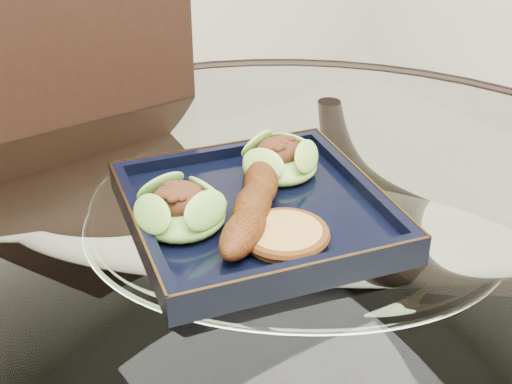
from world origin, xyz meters
TOP-DOWN VIEW (x-y plane):
  - dining_table at (-0.00, -0.00)m, footprint 1.13×1.13m
  - dining_chair at (-0.09, 0.31)m, footprint 0.45×0.45m
  - navy_plate at (-0.01, 0.06)m, footprint 0.33×0.33m
  - lettuce_wrap_left at (-0.09, 0.07)m, footprint 0.11×0.11m
  - lettuce_wrap_right at (0.06, 0.10)m, footprint 0.09×0.09m
  - roasted_plantain at (-0.03, 0.04)m, footprint 0.16×0.16m
  - crumb_patty at (-0.02, -0.01)m, footprint 0.08×0.08m

SIDE VIEW (x-z plane):
  - dining_chair at x=-0.09m, z-range 0.06..1.08m
  - dining_table at x=0.00m, z-range 0.21..0.98m
  - navy_plate at x=-0.01m, z-range 0.76..0.78m
  - crumb_patty at x=-0.02m, z-range 0.78..0.80m
  - lettuce_wrap_right at x=0.06m, z-range 0.78..0.81m
  - lettuce_wrap_left at x=-0.09m, z-range 0.78..0.82m
  - roasted_plantain at x=-0.03m, z-range 0.78..0.82m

